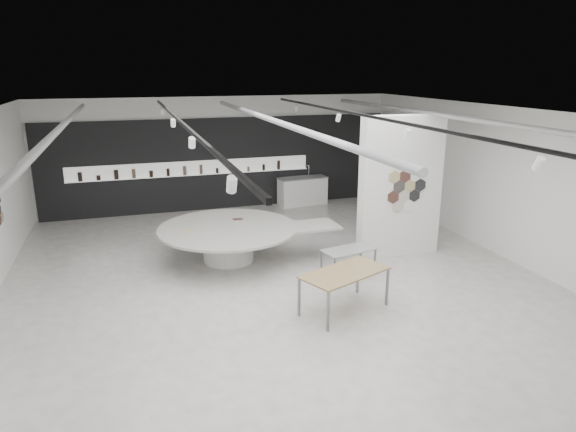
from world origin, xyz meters
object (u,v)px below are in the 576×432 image
object	(u,v)px
display_island	(231,238)
sample_table_stone	(349,251)
sample_table_wood	(345,275)
kitchen_counter	(302,191)
partition_column	(401,187)

from	to	relation	value
display_island	sample_table_stone	distance (m)	3.00
display_island	sample_table_stone	bearing A→B (deg)	-36.92
display_island	sample_table_wood	xyz separation A→B (m)	(1.59, -3.45, 0.20)
display_island	sample_table_wood	distance (m)	3.80
sample_table_wood	kitchen_counter	xyz separation A→B (m)	(1.92, 8.14, -0.28)
partition_column	sample_table_wood	distance (m)	3.84
kitchen_counter	display_island	bearing A→B (deg)	-132.33
sample_table_wood	kitchen_counter	size ratio (longest dim) A/B	1.11
sample_table_stone	kitchen_counter	size ratio (longest dim) A/B	0.74
display_island	sample_table_stone	world-z (taller)	display_island
sample_table_stone	partition_column	bearing A→B (deg)	26.83
display_island	sample_table_stone	xyz separation A→B (m)	(2.44, -1.75, -0.00)
partition_column	display_island	world-z (taller)	partition_column
sample_table_stone	kitchen_counter	xyz separation A→B (m)	(1.07, 6.45, -0.08)
sample_table_wood	display_island	bearing A→B (deg)	114.82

